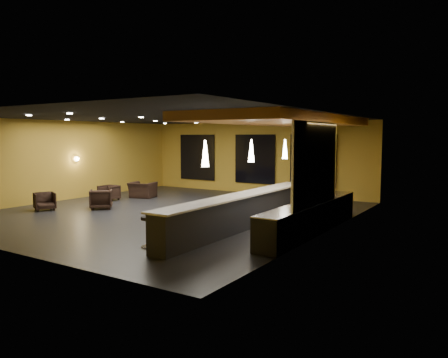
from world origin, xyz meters
The scene contains 34 objects.
floor centered at (0.00, 0.00, -0.05)m, with size 12.00×13.00×0.10m, color black.
ceiling centered at (0.00, 0.00, 3.55)m, with size 12.00×13.00×0.10m, color black.
wall_back centered at (0.00, 6.55, 1.75)m, with size 12.00×0.10×3.50m, color #A98326.
wall_left centered at (-6.05, 0.00, 1.75)m, with size 0.10×13.00×3.50m, color #A98326.
wall_right centered at (6.05, 0.00, 1.75)m, with size 0.10×13.00×3.50m, color #A98326.
wood_soffit centered at (4.00, 1.00, 3.36)m, with size 3.60×8.00×0.28m, color brown.
window_left centered at (-3.50, 6.44, 1.70)m, with size 2.20×0.06×2.40m, color black.
window_center centered at (0.00, 6.44, 1.70)m, with size 2.20×0.06×2.40m, color black.
window_right centered at (3.00, 6.44, 1.70)m, with size 2.20×0.06×2.40m, color black.
tile_backsplash centered at (5.96, -1.00, 2.00)m, with size 0.06×3.20×2.40m, color white.
bar_counter centered at (3.65, -1.00, 0.50)m, with size 0.60×8.00×1.00m, color black.
bar_top centered at (3.65, -1.00, 1.02)m, with size 0.78×8.10×0.05m, color beige.
prep_counter centered at (5.65, -0.50, 0.43)m, with size 0.70×6.00×0.86m, color black.
prep_top centered at (5.65, -0.50, 0.89)m, with size 0.72×6.00×0.03m, color silver.
wall_shelf_lower centered at (5.82, -1.20, 1.60)m, with size 0.30×1.50×0.03m, color silver.
wall_shelf_upper centered at (5.82, -1.20, 2.05)m, with size 0.30×1.50×0.03m, color silver.
column centered at (3.65, 3.60, 1.75)m, with size 0.60×0.60×3.50m, color olive.
wall_sconce centered at (-5.88, 0.50, 1.80)m, with size 0.22×0.22×0.22m, color #FFE5B2.
pendant_0 centered at (3.65, -3.00, 2.35)m, with size 0.20×0.20×0.70m, color white.
pendant_1 centered at (3.65, -0.50, 2.35)m, with size 0.20×0.20×0.70m, color white.
pendant_2 centered at (3.65, 2.00, 2.35)m, with size 0.20×0.20×0.70m, color white.
staff_a centered at (4.67, 1.88, 0.88)m, with size 0.64×0.42×1.76m, color black.
staff_b centered at (4.62, 2.38, 0.88)m, with size 0.85×0.66×1.75m, color black.
staff_c centered at (5.14, 1.81, 0.82)m, with size 0.80×0.52×1.64m, color black.
armchair_a centered at (-4.35, -2.27, 0.34)m, with size 0.73×0.75×0.68m, color black.
armchair_b centered at (-2.79, -0.88, 0.38)m, with size 0.81×0.84×0.76m, color black.
armchair_c centered at (-4.23, 0.85, 0.34)m, with size 0.72×0.74×0.68m, color black.
armchair_d centered at (-3.60, 2.30, 0.35)m, with size 1.09×0.95×0.71m, color black.
bar_stool_0 centered at (2.84, -4.35, 0.51)m, with size 0.40×0.40×0.79m.
bar_stool_1 centered at (2.88, -3.18, 0.51)m, with size 0.41×0.41×0.80m.
bar_stool_2 centered at (2.74, -1.72, 0.55)m, with size 0.44×0.44×0.86m.
bar_stool_3 centered at (2.77, -0.38, 0.54)m, with size 0.43×0.43×0.84m.
bar_stool_4 centered at (2.85, 0.95, 0.51)m, with size 0.40×0.40×0.79m.
bar_stool_5 centered at (2.87, 2.38, 0.47)m, with size 0.37×0.37×0.73m.
Camera 1 is at (10.28, -12.44, 2.79)m, focal length 35.00 mm.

